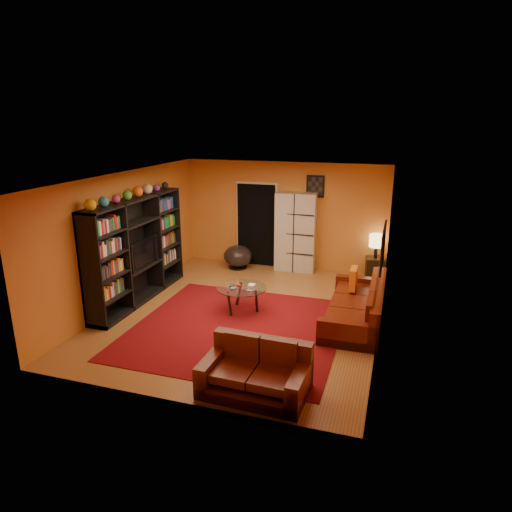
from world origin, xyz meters
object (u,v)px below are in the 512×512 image
(tv, at_px, (140,252))
(storage_cabinet, at_px, (295,232))
(entertainment_unit, at_px, (137,250))
(bowl_chair, at_px, (238,256))
(loveseat, at_px, (257,371))
(table_lamp, at_px, (377,241))
(coffee_table, at_px, (242,290))
(side_table, at_px, (374,268))
(sofa, at_px, (360,307))

(tv, height_order, storage_cabinet, storage_cabinet)
(storage_cabinet, bearing_deg, entertainment_unit, -136.43)
(bowl_chair, bearing_deg, loveseat, -67.41)
(loveseat, xyz_separation_m, table_lamp, (1.24, 5.17, 0.61))
(coffee_table, height_order, storage_cabinet, storage_cabinet)
(storage_cabinet, height_order, side_table, storage_cabinet)
(coffee_table, distance_m, storage_cabinet, 2.84)
(entertainment_unit, bearing_deg, table_lamp, 31.29)
(entertainment_unit, xyz_separation_m, sofa, (4.42, 0.28, -0.77))
(tv, height_order, side_table, tv)
(table_lamp, bearing_deg, sofa, -92.49)
(tv, relative_size, storage_cabinet, 0.52)
(sofa, relative_size, loveseat, 1.67)
(loveseat, height_order, storage_cabinet, storage_cabinet)
(side_table, bearing_deg, sofa, -92.49)
(loveseat, height_order, side_table, loveseat)
(storage_cabinet, bearing_deg, coffee_table, -101.85)
(entertainment_unit, distance_m, coffee_table, 2.29)
(sofa, xyz_separation_m, bowl_chair, (-3.18, 2.22, 0.03))
(entertainment_unit, height_order, tv, entertainment_unit)
(loveseat, relative_size, table_lamp, 2.63)
(entertainment_unit, bearing_deg, storage_cabinet, 46.93)
(side_table, relative_size, table_lamp, 0.90)
(bowl_chair, relative_size, table_lamp, 1.28)
(loveseat, bearing_deg, storage_cabinet, 9.33)
(entertainment_unit, relative_size, side_table, 6.00)
(coffee_table, bearing_deg, entertainment_unit, -178.95)
(coffee_table, height_order, side_table, side_table)
(coffee_table, bearing_deg, bowl_chair, 111.44)
(tv, distance_m, side_table, 5.30)
(tv, bearing_deg, side_table, -58.56)
(entertainment_unit, height_order, coffee_table, entertainment_unit)
(tv, relative_size, table_lamp, 1.78)
(bowl_chair, xyz_separation_m, side_table, (3.29, 0.25, -0.06))
(coffee_table, height_order, bowl_chair, bowl_chair)
(loveseat, bearing_deg, side_table, -11.44)
(tv, bearing_deg, storage_cabinet, -42.66)
(tv, bearing_deg, coffee_table, -89.30)
(tv, height_order, bowl_chair, tv)
(entertainment_unit, bearing_deg, sofa, 3.68)
(table_lamp, bearing_deg, loveseat, -103.48)
(coffee_table, distance_m, bowl_chair, 2.65)
(entertainment_unit, distance_m, bowl_chair, 2.89)
(entertainment_unit, distance_m, loveseat, 4.15)
(loveseat, height_order, table_lamp, table_lamp)
(storage_cabinet, relative_size, bowl_chair, 2.70)
(loveseat, distance_m, storage_cabinet, 5.30)
(storage_cabinet, distance_m, table_lamp, 1.91)
(sofa, relative_size, storage_cabinet, 1.28)
(coffee_table, bearing_deg, sofa, 6.28)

